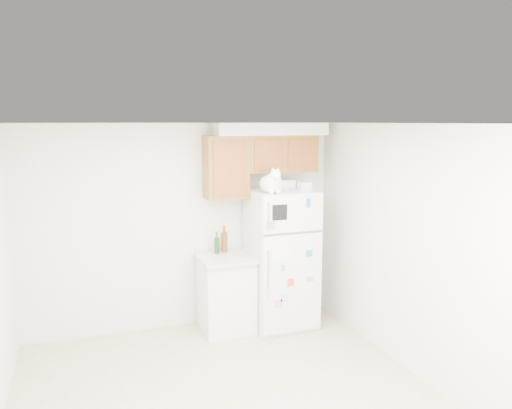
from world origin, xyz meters
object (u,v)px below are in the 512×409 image
refrigerator (281,258)px  bottle_amber (224,239)px  cat (272,183)px  base_counter (226,293)px  bottle_green (217,243)px  storage_box_front (305,186)px  storage_box_back (288,184)px

refrigerator → bottle_amber: 0.74m
cat → bottle_amber: (-0.45, 0.46, -0.73)m
base_counter → cat: size_ratio=2.07×
refrigerator → bottle_amber: refrigerator is taller
cat → bottle_green: bearing=141.9°
cat → storage_box_front: 0.52m
storage_box_front → base_counter: bearing=164.9°
storage_box_front → cat: bearing=-170.7°
bottle_amber → refrigerator: bearing=-21.6°
cat → bottle_amber: size_ratio=1.32×
refrigerator → storage_box_front: (0.28, -0.05, 0.89)m
base_counter → refrigerator: bearing=-6.1°
storage_box_back → bottle_amber: bearing=-167.5°
storage_box_back → cat: bearing=-115.5°
refrigerator → storage_box_back: size_ratio=9.44×
refrigerator → bottle_green: 0.82m
bottle_amber → cat: bearing=-45.8°
refrigerator → bottle_green: bearing=163.1°
refrigerator → cat: bearing=-136.0°
storage_box_back → bottle_green: size_ratio=0.67×
bottle_green → bottle_amber: (0.10, 0.03, 0.03)m
base_counter → bottle_green: bottle_green is taller
cat → storage_box_back: size_ratio=2.47×
cat → bottle_green: (-0.55, 0.43, -0.76)m
storage_box_back → base_counter: bearing=-154.7°
base_counter → storage_box_back: 1.54m
refrigerator → bottle_green: refrigerator is taller
storage_box_back → bottle_amber: (-0.81, 0.10, -0.66)m
base_counter → storage_box_front: 1.61m
cat → storage_box_back: 0.51m
bottle_green → bottle_amber: 0.11m
refrigerator → base_counter: refrigerator is taller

